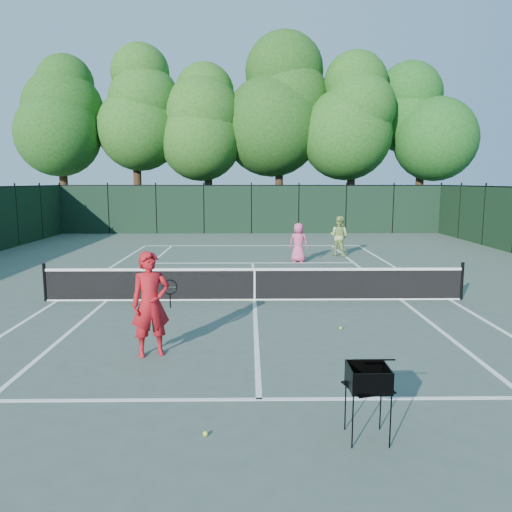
{
  "coord_description": "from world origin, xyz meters",
  "views": [
    {
      "loc": [
        -0.15,
        -13.59,
        3.3
      ],
      "look_at": [
        0.06,
        1.0,
        1.1
      ],
      "focal_mm": 35.0,
      "sensor_mm": 36.0,
      "label": 1
    }
  ],
  "objects_px": {
    "player_pink": "(299,242)",
    "loose_ball_near_cart": "(205,434)",
    "player_green": "(339,236)",
    "loose_ball_midcourt": "(341,328)",
    "ball_hopper": "(368,378)",
    "coach": "(151,304)"
  },
  "relations": [
    {
      "from": "player_green",
      "to": "coach",
      "type": "bearing_deg",
      "value": 102.06
    },
    {
      "from": "player_pink",
      "to": "loose_ball_midcourt",
      "type": "bearing_deg",
      "value": 111.4
    },
    {
      "from": "coach",
      "to": "ball_hopper",
      "type": "height_order",
      "value": "coach"
    },
    {
      "from": "player_pink",
      "to": "loose_ball_near_cart",
      "type": "bearing_deg",
      "value": 100.81
    },
    {
      "from": "player_green",
      "to": "ball_hopper",
      "type": "bearing_deg",
      "value": 117.93
    },
    {
      "from": "coach",
      "to": "ball_hopper",
      "type": "bearing_deg",
      "value": -64.75
    },
    {
      "from": "player_green",
      "to": "loose_ball_near_cart",
      "type": "bearing_deg",
      "value": 110.67
    },
    {
      "from": "coach",
      "to": "loose_ball_midcourt",
      "type": "xyz_separation_m",
      "value": [
        3.92,
        1.59,
        -0.97
      ]
    },
    {
      "from": "loose_ball_near_cart",
      "to": "loose_ball_midcourt",
      "type": "height_order",
      "value": "same"
    },
    {
      "from": "coach",
      "to": "player_pink",
      "type": "height_order",
      "value": "coach"
    },
    {
      "from": "loose_ball_midcourt",
      "to": "ball_hopper",
      "type": "bearing_deg",
      "value": -96.47
    },
    {
      "from": "player_green",
      "to": "player_pink",
      "type": "bearing_deg",
      "value": 77.05
    },
    {
      "from": "coach",
      "to": "player_green",
      "type": "xyz_separation_m",
      "value": [
        5.85,
        12.71,
        -0.12
      ]
    },
    {
      "from": "coach",
      "to": "player_green",
      "type": "relative_size",
      "value": 1.13
    },
    {
      "from": "player_green",
      "to": "loose_ball_midcourt",
      "type": "distance_m",
      "value": 11.31
    },
    {
      "from": "coach",
      "to": "loose_ball_near_cart",
      "type": "relative_size",
      "value": 29.44
    },
    {
      "from": "player_pink",
      "to": "loose_ball_midcourt",
      "type": "height_order",
      "value": "player_pink"
    },
    {
      "from": "player_green",
      "to": "loose_ball_midcourt",
      "type": "xyz_separation_m",
      "value": [
        -1.94,
        -11.11,
        -0.85
      ]
    },
    {
      "from": "loose_ball_midcourt",
      "to": "player_pink",
      "type": "bearing_deg",
      "value": 90.17
    },
    {
      "from": "ball_hopper",
      "to": "loose_ball_midcourt",
      "type": "height_order",
      "value": "ball_hopper"
    },
    {
      "from": "ball_hopper",
      "to": "loose_ball_midcourt",
      "type": "xyz_separation_m",
      "value": [
        0.54,
        4.78,
        -0.79
      ]
    },
    {
      "from": "coach",
      "to": "loose_ball_near_cart",
      "type": "height_order",
      "value": "coach"
    }
  ]
}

